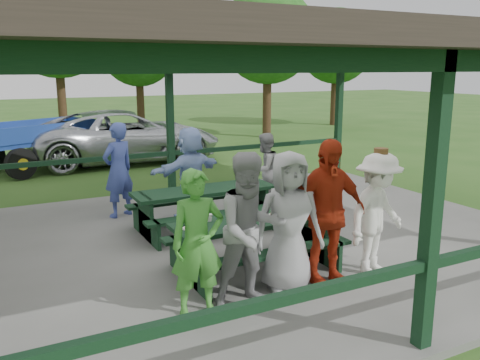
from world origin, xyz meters
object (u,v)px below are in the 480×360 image
contestant_grey_mid (289,222)px  pickup_truck (126,136)px  spectator_blue (118,170)px  farm_trailer (38,145)px  contestant_red (326,213)px  picnic_table_far (205,204)px  contestant_white_fedora (377,214)px  spectator_lblue (190,172)px  contestant_grey_left (251,230)px  spectator_grey (265,170)px  picnic_table_near (255,238)px  contestant_green (197,244)px

contestant_grey_mid → pickup_truck: bearing=100.5°
contestant_grey_mid → spectator_blue: 4.47m
spectator_blue → farm_trailer: bearing=-106.1°
contestant_red → picnic_table_far: bearing=107.0°
contestant_white_fedora → spectator_blue: size_ratio=0.97×
picnic_table_far → spectator_lblue: size_ratio=1.44×
contestant_white_fedora → contestant_grey_left: bearing=165.5°
contestant_grey_mid → pickup_truck: (0.69, 10.53, -0.19)m
picnic_table_far → contestant_grey_left: contestant_grey_left is taller
spectator_blue → spectator_lblue: bearing=129.3°
picnic_table_far → contestant_grey_mid: bearing=-90.9°
spectator_grey → spectator_lblue: bearing=-23.6°
picnic_table_near → spectator_lblue: 2.94m
picnic_table_near → contestant_green: contestant_green is taller
contestant_red → contestant_white_fedora: size_ratio=1.10×
contestant_red → contestant_green: bearing=-172.1°
contestant_grey_mid → contestant_white_fedora: bearing=10.1°
contestant_white_fedora → pickup_truck: size_ratio=0.30×
spectator_grey → contestant_white_fedora: bearing=61.2°
contestant_grey_mid → contestant_white_fedora: contestant_grey_mid is taller
farm_trailer → spectator_lblue: bearing=-97.8°
picnic_table_near → contestant_grey_mid: (0.05, -0.80, 0.45)m
contestant_white_fedora → spectator_blue: 5.07m
picnic_table_near → spectator_lblue: (0.19, 2.91, 0.41)m
contestant_grey_left → spectator_blue: 4.49m
picnic_table_far → spectator_blue: (-1.13, 1.53, 0.44)m
pickup_truck → contestant_grey_mid: bearing=177.9°
contestant_grey_mid → contestant_white_fedora: size_ratio=1.03×
spectator_grey → contestant_grey_mid: bearing=41.4°
contestant_red → spectator_blue: (-1.63, 4.38, -0.06)m
contestant_grey_left → contestant_grey_mid: 0.64m
spectator_blue → farm_trailer: size_ratio=0.43×
picnic_table_near → spectator_grey: bearing=57.6°
contestant_green → spectator_lblue: bearing=74.9°
spectator_lblue → spectator_grey: 1.64m
spectator_blue → contestant_green: bearing=63.5°
picnic_table_far → contestant_grey_left: 3.05m
spectator_lblue → spectator_blue: 1.38m
contestant_grey_left → pickup_truck: size_ratio=0.32×
spectator_lblue → spectator_blue: size_ratio=0.95×
farm_trailer → picnic_table_near: bearing=-103.9°
contestant_grey_mid → spectator_grey: (1.78, 3.69, -0.15)m
contestant_red → contestant_grey_left: bearing=-168.8°
picnic_table_far → contestant_grey_mid: size_ratio=1.37×
contestant_green → contestant_grey_left: size_ratio=0.92×
contestant_red → farm_trailer: size_ratio=0.46×
spectator_blue → pickup_truck: (1.78, 6.20, -0.19)m
picnic_table_near → contestant_grey_mid: contestant_grey_mid is taller
contestant_red → spectator_lblue: size_ratio=1.12×
contestant_red → spectator_blue: 4.68m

